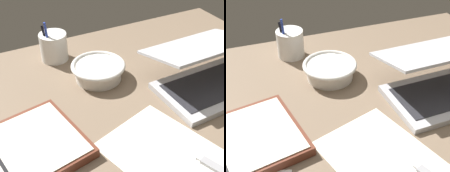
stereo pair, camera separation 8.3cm
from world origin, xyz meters
TOP-DOWN VIEW (x-y plane):
  - desk_top at (0.00, 0.00)cm, footprint 140.00×100.00cm
  - laptop at (31.53, 1.44)cm, footprint 32.19×27.97cm
  - bowl at (4.33, 19.98)cm, footprint 16.93×16.93cm
  - pen_cup at (-4.11, 37.39)cm, footprint 9.19×9.19cm
  - paper_sheet_front at (5.37, -16.15)cm, footprint 29.42×34.56cm

SIDE VIEW (x-z plane):
  - desk_top at x=0.00cm, z-range 0.00..2.00cm
  - paper_sheet_front at x=5.37cm, z-range 2.00..2.16cm
  - bowl at x=4.33cm, z-range 2.33..7.68cm
  - laptop at x=31.53cm, z-range -0.57..13.91cm
  - pen_cup at x=-4.11cm, z-range -0.46..14.04cm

